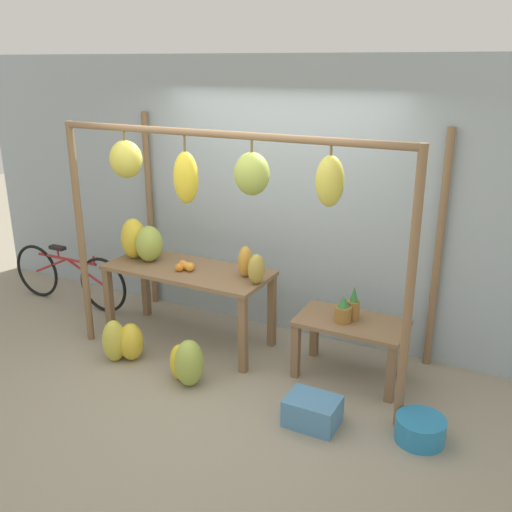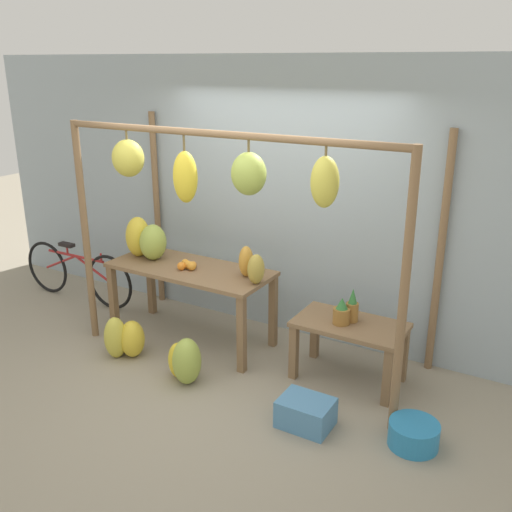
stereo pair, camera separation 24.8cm
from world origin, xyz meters
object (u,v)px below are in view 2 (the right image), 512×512
at_px(banana_pile_ground_left, 125,338).
at_px(banana_pile_on_table, 146,239).
at_px(fruit_crate_white, 306,413).
at_px(orange_pile, 188,265).
at_px(pineapple_cluster, 346,311).
at_px(papaya_pile, 251,265).
at_px(parked_bicycle, 77,273).
at_px(blue_bucket, 414,434).
at_px(banana_pile_ground_right, 184,361).

bearing_deg(banana_pile_ground_left, banana_pile_on_table, 108.96).
relative_size(banana_pile_on_table, fruit_crate_white, 1.23).
xyz_separation_m(orange_pile, fruit_crate_white, (1.64, -0.70, -0.72)).
bearing_deg(pineapple_cluster, banana_pile_on_table, -178.71).
bearing_deg(papaya_pile, banana_pile_on_table, -179.92).
distance_m(banana_pile_ground_left, parked_bicycle, 1.63).
distance_m(pineapple_cluster, blue_bucket, 1.18).
bearing_deg(banana_pile_on_table, parked_bicycle, 173.92).
distance_m(orange_pile, parked_bicycle, 1.87).
relative_size(banana_pile_on_table, papaya_pile, 1.39).
xyz_separation_m(parked_bicycle, papaya_pile, (2.49, -0.13, 0.59)).
xyz_separation_m(banana_pile_on_table, papaya_pile, (1.27, 0.00, -0.05)).
bearing_deg(blue_bucket, fruit_crate_white, -167.30).
xyz_separation_m(blue_bucket, parked_bicycle, (-4.24, 0.71, 0.25)).
bearing_deg(orange_pile, fruit_crate_white, -23.13).
height_order(orange_pile, parked_bicycle, orange_pile).
height_order(orange_pile, pineapple_cluster, orange_pile).
xyz_separation_m(banana_pile_ground_left, parked_bicycle, (-1.43, 0.75, 0.16)).
bearing_deg(banana_pile_ground_right, orange_pile, 122.76).
height_order(banana_pile_ground_left, blue_bucket, banana_pile_ground_left).
height_order(orange_pile, blue_bucket, orange_pile).
xyz_separation_m(banana_pile_ground_left, fruit_crate_white, (2.00, -0.13, -0.07)).
bearing_deg(banana_pile_ground_right, fruit_crate_white, -2.19).
bearing_deg(orange_pile, banana_pile_ground_right, -57.24).
relative_size(banana_pile_on_table, orange_pile, 2.49).
height_order(orange_pile, banana_pile_ground_right, orange_pile).
xyz_separation_m(orange_pile, pineapple_cluster, (1.62, 0.11, -0.16)).
height_order(banana_pile_ground_right, papaya_pile, papaya_pile).
bearing_deg(pineapple_cluster, blue_bucket, -37.38).
bearing_deg(parked_bicycle, orange_pile, -5.97).
distance_m(orange_pile, pineapple_cluster, 1.63).
relative_size(orange_pile, banana_pile_ground_left, 0.47).
height_order(pineapple_cluster, banana_pile_ground_right, pineapple_cluster).
height_order(banana_pile_on_table, blue_bucket, banana_pile_on_table).
relative_size(banana_pile_ground_left, fruit_crate_white, 1.05).
relative_size(banana_pile_ground_left, blue_bucket, 1.15).
bearing_deg(banana_pile_on_table, papaya_pile, 0.08).
height_order(banana_pile_ground_left, parked_bicycle, parked_bicycle).
distance_m(banana_pile_ground_right, papaya_pile, 1.06).
bearing_deg(papaya_pile, banana_pile_ground_right, -110.57).
bearing_deg(pineapple_cluster, papaya_pile, -177.08).
bearing_deg(fruit_crate_white, banana_pile_ground_left, 176.15).
bearing_deg(papaya_pile, parked_bicycle, 177.05).
xyz_separation_m(banana_pile_on_table, banana_pile_ground_right, (1.00, -0.71, -0.78)).
relative_size(pineapple_cluster, banana_pile_ground_left, 0.71).
bearing_deg(parked_bicycle, pineapple_cluster, -1.35).
height_order(banana_pile_on_table, papaya_pile, banana_pile_on_table).
xyz_separation_m(pineapple_cluster, fruit_crate_white, (0.02, -0.81, -0.56)).
height_order(orange_pile, papaya_pile, papaya_pile).
bearing_deg(banana_pile_ground_left, papaya_pile, 30.74).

